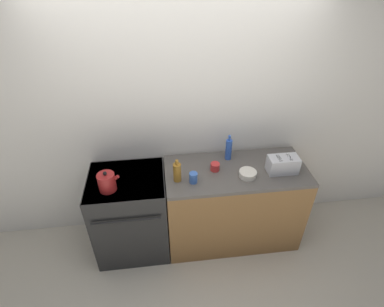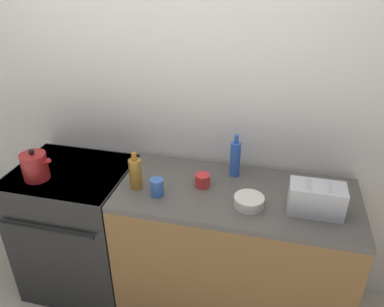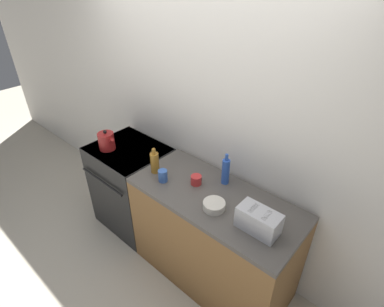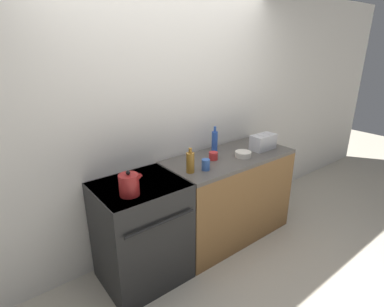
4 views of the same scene
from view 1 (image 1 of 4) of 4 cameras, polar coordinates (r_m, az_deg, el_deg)
name	(u,v)px [view 1 (image 1 of 4)]	position (r m, az deg, el deg)	size (l,w,h in m)	color
ground_plane	(190,262)	(3.33, -0.37, -19.93)	(12.00, 12.00, 0.00)	beige
wall_back	(181,121)	(2.95, -2.05, 6.15)	(8.00, 0.05, 2.60)	silver
stove	(131,213)	(3.16, -11.53, -11.11)	(0.72, 0.65, 0.94)	black
counter_block	(233,204)	(3.24, 7.76, -9.56)	(1.38, 0.63, 0.94)	brown
kettle	(107,182)	(2.73, -15.90, -5.25)	(0.19, 0.15, 0.20)	maroon
toaster	(283,165)	(2.95, 16.91, -2.02)	(0.28, 0.15, 0.16)	#BCBCC1
bottle_blue	(229,149)	(2.99, 6.99, 0.83)	(0.06, 0.06, 0.27)	#2D56B7
bottle_amber	(177,172)	(2.72, -2.84, -3.54)	(0.07, 0.07, 0.23)	#9E6B23
cup_blue	(193,178)	(2.72, 0.26, -4.63)	(0.08, 0.08, 0.10)	#3860B2
cup_red	(215,167)	(2.87, 4.40, -2.53)	(0.09, 0.09, 0.08)	red
bowl	(248,174)	(2.85, 10.56, -3.84)	(0.16, 0.16, 0.06)	beige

